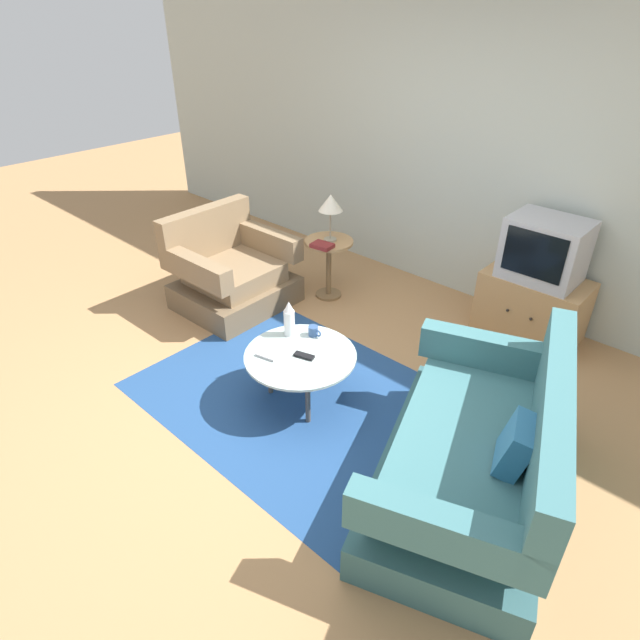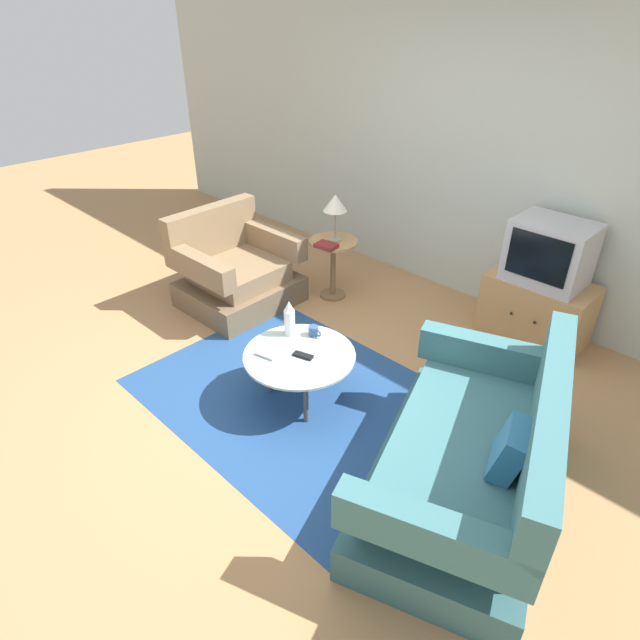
% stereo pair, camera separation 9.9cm
% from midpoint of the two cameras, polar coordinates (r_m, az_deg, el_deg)
% --- Properties ---
extents(ground_plane, '(16.00, 16.00, 0.00)m').
position_cam_midpoint_polar(ground_plane, '(3.97, -2.25, -8.04)').
color(ground_plane, '#AD7F51').
extents(back_wall, '(9.00, 0.12, 2.70)m').
position_cam_midpoint_polar(back_wall, '(5.08, 17.61, 16.80)').
color(back_wall, '#B2BCB2').
rests_on(back_wall, ground).
extents(area_rug, '(2.34, 1.70, 0.00)m').
position_cam_midpoint_polar(area_rug, '(3.94, -1.39, -8.43)').
color(area_rug, navy).
rests_on(area_rug, ground).
extents(armchair, '(0.88, 1.00, 0.87)m').
position_cam_midpoint_polar(armchair, '(5.05, -8.58, 5.04)').
color(armchair, brown).
rests_on(armchair, ground).
extents(couch, '(1.40, 1.84, 0.90)m').
position_cam_midpoint_polar(couch, '(3.21, 16.84, -14.34)').
color(couch, '#325C60').
rests_on(couch, ground).
extents(coffee_table, '(0.79, 0.79, 0.40)m').
position_cam_midpoint_polar(coffee_table, '(3.71, -1.47, -4.08)').
color(coffee_table, '#B2C6C1').
rests_on(coffee_table, ground).
extents(side_table, '(0.45, 0.45, 0.58)m').
position_cam_midpoint_polar(side_table, '(5.04, 2.00, 6.80)').
color(side_table, tan).
rests_on(side_table, ground).
extents(tv_stand, '(0.84, 0.51, 0.54)m').
position_cam_midpoint_polar(tv_stand, '(4.84, 22.81, 1.07)').
color(tv_stand, tan).
rests_on(tv_stand, ground).
extents(television, '(0.59, 0.46, 0.51)m').
position_cam_midpoint_polar(television, '(4.61, 24.11, 6.65)').
color(television, '#B7B7BC').
rests_on(television, tv_stand).
extents(table_lamp, '(0.22, 0.22, 0.44)m').
position_cam_midpoint_polar(table_lamp, '(4.84, 2.25, 12.34)').
color(table_lamp, '#9E937A').
rests_on(table_lamp, side_table).
extents(vase, '(0.08, 0.08, 0.28)m').
position_cam_midpoint_polar(vase, '(3.83, -2.58, 0.15)').
color(vase, white).
rests_on(vase, coffee_table).
extents(mug, '(0.11, 0.07, 0.08)m').
position_cam_midpoint_polar(mug, '(3.87, 0.05, -1.19)').
color(mug, '#335184').
rests_on(mug, coffee_table).
extents(tv_remote_dark, '(0.15, 0.09, 0.02)m').
position_cam_midpoint_polar(tv_remote_dark, '(3.66, -1.07, -3.86)').
color(tv_remote_dark, black).
rests_on(tv_remote_dark, coffee_table).
extents(tv_remote_silver, '(0.16, 0.08, 0.02)m').
position_cam_midpoint_polar(tv_remote_silver, '(3.68, -5.14, -3.81)').
color(tv_remote_silver, '#B2B2B7').
rests_on(tv_remote_silver, coffee_table).
extents(book, '(0.21, 0.16, 0.04)m').
position_cam_midpoint_polar(book, '(4.82, 1.27, 8.02)').
color(book, maroon).
rests_on(book, side_table).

